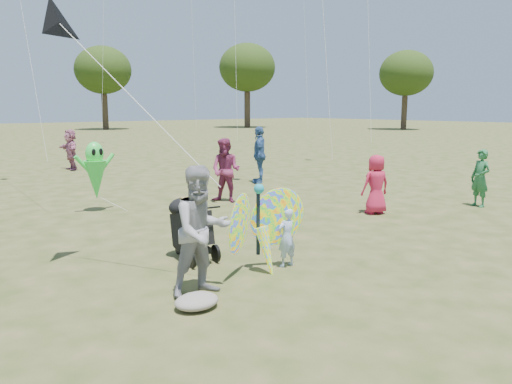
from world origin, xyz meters
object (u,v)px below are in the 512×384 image
crowd_a (376,184)px  butterfly_kite (262,230)px  crowd_e (226,170)px  crowd_j (71,150)px  crowd_f (480,178)px  crowd_c (259,155)px  child_girl (287,237)px  adult_man (202,231)px  alien_kite (96,173)px  jogging_stroller (190,224)px

crowd_a → butterfly_kite: 5.22m
crowd_a → crowd_e: bearing=-42.5°
crowd_j → crowd_f: bearing=21.9°
crowd_c → crowd_f: (1.70, -6.86, -0.21)m
child_girl → butterfly_kite: (-0.51, 0.03, 0.20)m
child_girl → crowd_a: crowd_a is taller
child_girl → crowd_a: 4.75m
crowd_e → butterfly_kite: 5.97m
crowd_c → crowd_j: (-3.66, 7.71, -0.13)m
adult_man → alien_kite: bearing=86.3°
alien_kite → crowd_c: bearing=9.7°
crowd_c → crowd_f: bearing=55.5°
crowd_a → jogging_stroller: crowd_a is taller
jogging_stroller → butterfly_kite: butterfly_kite is taller
child_girl → crowd_e: crowd_e is taller
crowd_c → jogging_stroller: bearing=-6.4°
adult_man → butterfly_kite: size_ratio=1.04×
jogging_stroller → alien_kite: (0.37, 4.86, 0.36)m
crowd_e → crowd_j: bearing=155.9°
crowd_a → crowd_j: bearing=-59.7°
adult_man → butterfly_kite: adult_man is taller
crowd_e → crowd_f: crowd_e is taller
crowd_j → adult_man: bearing=-11.9°
crowd_c → child_girl: bearing=4.0°
crowd_e → jogging_stroller: (-3.58, -3.81, -0.26)m
jogging_stroller → alien_kite: alien_kite is taller
child_girl → crowd_f: (7.28, 0.38, 0.26)m
crowd_j → alien_kite: 9.14m
adult_man → butterfly_kite: 1.24m
crowd_j → child_girl: bearing=-5.6°
crowd_a → alien_kite: 6.87m
crowd_e → alien_kite: crowd_e is taller
crowd_e → child_girl: bearing=-54.7°
crowd_j → butterfly_kite: crowd_j is taller
jogging_stroller → alien_kite: 4.89m
crowd_f → alien_kite: (-7.90, 5.80, 0.22)m
crowd_f → crowd_j: 15.53m
butterfly_kite → crowd_c: bearing=49.9°
child_girl → jogging_stroller: jogging_stroller is taller
crowd_e → crowd_j: 9.85m
child_girl → alien_kite: bearing=-81.1°
adult_man → crowd_c: size_ratio=0.94×
adult_man → alien_kite: (1.10, 6.31, 0.07)m
crowd_c → crowd_f: size_ratio=1.28×
adult_man → crowd_j: size_ratio=1.08×
crowd_j → crowd_c: bearing=27.1°
adult_man → child_girl: bearing=10.5°
crowd_c → crowd_e: (-2.99, -2.11, -0.09)m
crowd_a → adult_man: bearing=34.9°
adult_man → crowd_j: 15.52m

